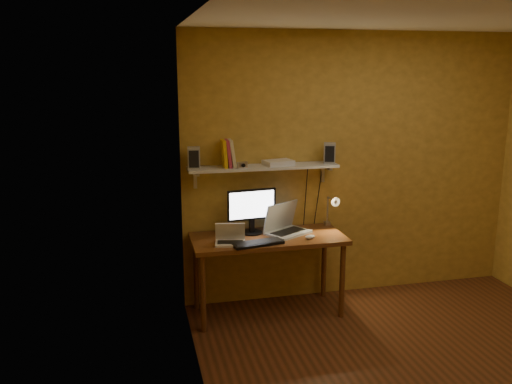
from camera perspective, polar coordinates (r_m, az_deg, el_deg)
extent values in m
cube|color=#612F19|center=(4.54, 17.87, -17.74)|extent=(3.40, 3.20, 0.02)
cube|color=silver|center=(3.94, 20.66, 17.25)|extent=(3.40, 3.20, 0.02)
cube|color=gold|center=(5.44, 10.20, 2.63)|extent=(3.40, 0.02, 2.60)
cube|color=gold|center=(3.46, -5.62, -3.24)|extent=(0.02, 3.20, 2.60)
cube|color=brown|center=(4.97, 1.29, -4.94)|extent=(1.40, 0.60, 0.04)
cylinder|color=brown|center=(4.77, -5.60, -10.62)|extent=(0.05, 0.05, 0.71)
cylinder|color=brown|center=(5.08, 9.06, -9.22)|extent=(0.05, 0.05, 0.71)
cylinder|color=brown|center=(5.21, -6.31, -8.53)|extent=(0.05, 0.05, 0.71)
cylinder|color=brown|center=(5.49, 7.17, -7.39)|extent=(0.05, 0.05, 0.71)
cube|color=silver|center=(4.99, 0.78, 2.64)|extent=(1.40, 0.25, 0.02)
cube|color=silver|center=(5.01, -6.43, 1.40)|extent=(0.03, 0.03, 0.18)
cube|color=silver|center=(5.29, 7.02, 2.02)|extent=(0.03, 0.03, 0.18)
cylinder|color=black|center=(5.06, -0.45, -4.28)|extent=(0.22, 0.22, 0.01)
cube|color=black|center=(5.04, -0.45, -3.48)|extent=(0.05, 0.04, 0.14)
cube|color=black|center=(4.99, -0.45, -1.32)|extent=(0.46, 0.08, 0.29)
cube|color=white|center=(4.97, -0.42, -1.36)|extent=(0.43, 0.05, 0.25)
cube|color=#909398|center=(5.06, 3.39, -4.28)|extent=(0.47, 0.43, 0.02)
cube|color=black|center=(5.05, 3.39, -4.16)|extent=(0.36, 0.29, 0.00)
cube|color=#909398|center=(5.08, 2.58, -2.52)|extent=(0.37, 0.27, 0.27)
cube|color=#162145|center=(5.08, 2.58, -2.52)|extent=(0.32, 0.23, 0.22)
cube|color=silver|center=(4.76, -2.73, -5.42)|extent=(0.29, 0.23, 0.02)
cube|color=black|center=(4.75, -2.74, -5.29)|extent=(0.24, 0.14, 0.00)
cube|color=silver|center=(4.78, -2.74, -4.15)|extent=(0.27, 0.13, 0.17)
cube|color=black|center=(4.78, -2.74, -4.15)|extent=(0.24, 0.11, 0.14)
cube|color=black|center=(4.74, 0.19, -5.43)|extent=(0.47, 0.23, 0.02)
ellipsoid|color=silver|center=(4.92, 5.71, -4.73)|extent=(0.11, 0.08, 0.04)
cube|color=silver|center=(5.38, 7.49, -3.53)|extent=(0.05, 0.06, 0.08)
cylinder|color=silver|center=(5.34, 7.53, -1.98)|extent=(0.02, 0.02, 0.28)
cylinder|color=silver|center=(5.23, 7.89, -0.73)|extent=(0.01, 0.16, 0.01)
cone|color=silver|center=(5.16, 8.20, -0.93)|extent=(0.09, 0.09, 0.09)
sphere|color=#FFE0A5|center=(5.14, 8.28, -0.99)|extent=(0.04, 0.04, 0.04)
cube|color=#909398|center=(4.85, -6.56, 3.57)|extent=(0.12, 0.12, 0.20)
cube|color=#909398|center=(5.15, 7.75, 4.08)|extent=(0.14, 0.14, 0.19)
cube|color=gold|center=(4.90, -3.37, 4.06)|extent=(0.05, 0.17, 0.25)
cube|color=#A92F47|center=(4.91, -2.96, 4.07)|extent=(0.06, 0.17, 0.25)
cube|color=beige|center=(4.91, -2.56, 4.09)|extent=(0.07, 0.17, 0.25)
cube|color=silver|center=(4.87, -1.45, 2.86)|extent=(0.10, 0.06, 0.06)
cylinder|color=black|center=(4.85, -1.41, 2.82)|extent=(0.04, 0.03, 0.03)
cube|color=silver|center=(5.03, 2.37, 3.12)|extent=(0.30, 0.23, 0.04)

